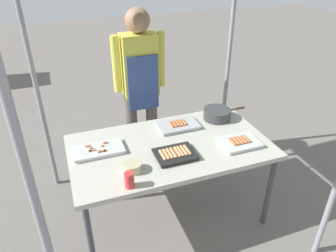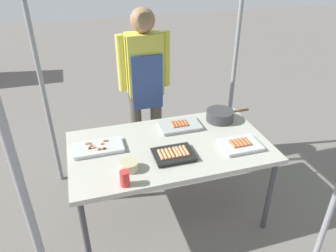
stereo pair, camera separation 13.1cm
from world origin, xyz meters
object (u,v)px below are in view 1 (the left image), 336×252
Objects in this scene: cooking_wok at (217,114)px; stall_table at (170,150)px; tray_meat_skewers at (98,150)px; condiment_bowl at (132,167)px; tray_spring_rolls at (178,125)px; drink_cup_near_edge at (129,180)px; tray_grilled_sausages at (175,154)px; vendor_woman at (140,79)px; tray_pork_links at (240,142)px.

stall_table is at bearing -154.71° from cooking_wok.
stall_table is 0.57m from tray_meat_skewers.
condiment_bowl is at bearing -59.74° from tray_meat_skewers.
tray_spring_rolls is 0.87m from drink_cup_near_edge.
drink_cup_near_edge is at bearing -151.86° from tray_grilled_sausages.
stall_table is 0.18m from tray_grilled_sausages.
tray_grilled_sausages reaches higher than stall_table.
vendor_woman is (0.37, 1.07, 0.22)m from condiment_bowl.
tray_grilled_sausages is 0.60m from tray_meat_skewers.
vendor_woman reaches higher than cooking_wok.
vendor_woman is at bearing 71.02° from condiment_bowl.
tray_grilled_sausages is 0.75× the size of cooking_wok.
tray_grilled_sausages is at bearing 9.89° from condiment_bowl.
tray_grilled_sausages is at bearing 89.13° from vendor_woman.
tray_meat_skewers is 3.44× the size of drink_cup_near_edge.
drink_cup_near_edge is 0.07× the size of vendor_woman.
cooking_wok reaches higher than condiment_bowl.
tray_meat_skewers is at bearing -168.63° from tray_spring_rolls.
cooking_wok is 3.62× the size of drink_cup_near_edge.
cooking_wok is (0.56, 0.27, 0.10)m from stall_table.
drink_cup_near_edge reaches higher than tray_grilled_sausages.
cooking_wok is 0.83m from vendor_woman.
drink_cup_near_edge is at bearing -138.47° from stall_table.
tray_grilled_sausages is 2.73× the size of drink_cup_near_edge.
tray_spring_rolls is 3.16× the size of drink_cup_near_edge.
stall_table is 0.95× the size of vendor_woman.
tray_meat_skewers is at bearing 120.26° from condiment_bowl.
tray_pork_links is 1.18m from vendor_woman.
condiment_bowl reaches higher than tray_grilled_sausages.
drink_cup_near_edge reaches higher than cooking_wok.
stall_table is 0.90m from vendor_woman.
tray_spring_rolls is at bearing 11.37° from tray_meat_skewers.
drink_cup_near_edge is (-0.60, -0.63, 0.04)m from tray_spring_rolls.
drink_cup_near_edge is 1.31m from vendor_woman.
tray_grilled_sausages is 2.38× the size of condiment_bowl.
tray_meat_skewers is at bearing 53.16° from vendor_woman.
tray_grilled_sausages is 0.72m from cooking_wok.
condiment_bowl reaches higher than tray_spring_rolls.
tray_grilled_sausages is at bearing 28.14° from drink_cup_near_edge.
condiment_bowl is (-0.90, -0.04, 0.01)m from tray_pork_links.
tray_spring_rolls is at bearing 130.10° from tray_pork_links.
tray_spring_rolls is (0.72, 0.15, 0.00)m from tray_meat_skewers.
cooking_wok reaches higher than stall_table.
stall_table is at bearing 90.22° from vendor_woman.
cooking_wok is at bearing 33.08° from drink_cup_near_edge.
condiment_bowl is at bearing -149.00° from stall_table.
tray_pork_links is 0.90m from condiment_bowl.
stall_table is at bearing 31.00° from condiment_bowl.
stall_table is 0.57m from tray_pork_links.
stall_table is at bearing 41.53° from drink_cup_near_edge.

